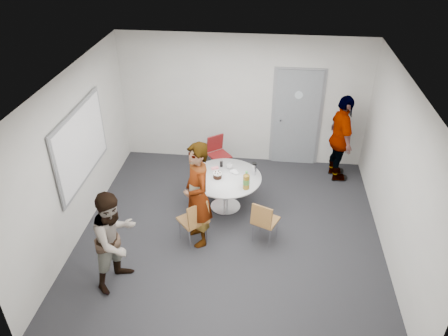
# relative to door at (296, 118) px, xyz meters

# --- Properties ---
(floor) EXTENTS (5.00, 5.00, 0.00)m
(floor) POSITION_rel_door_xyz_m (-1.10, -2.48, -1.03)
(floor) COLOR black
(floor) RESTS_ON ground
(ceiling) EXTENTS (5.00, 5.00, 0.00)m
(ceiling) POSITION_rel_door_xyz_m (-1.10, -2.48, 1.67)
(ceiling) COLOR silver
(ceiling) RESTS_ON wall_back
(wall_back) EXTENTS (5.00, 0.00, 5.00)m
(wall_back) POSITION_rel_door_xyz_m (-1.10, 0.02, 0.32)
(wall_back) COLOR #B8B6AF
(wall_back) RESTS_ON floor
(wall_left) EXTENTS (0.00, 5.00, 5.00)m
(wall_left) POSITION_rel_door_xyz_m (-3.60, -2.48, 0.32)
(wall_left) COLOR #B8B6AF
(wall_left) RESTS_ON floor
(wall_right) EXTENTS (0.00, 5.00, 5.00)m
(wall_right) POSITION_rel_door_xyz_m (1.40, -2.48, 0.32)
(wall_right) COLOR #B8B6AF
(wall_right) RESTS_ON floor
(wall_front) EXTENTS (5.00, 0.00, 5.00)m
(wall_front) POSITION_rel_door_xyz_m (-1.10, -4.98, 0.32)
(wall_front) COLOR #B8B6AF
(wall_front) RESTS_ON floor
(door) EXTENTS (1.02, 0.17, 2.12)m
(door) POSITION_rel_door_xyz_m (0.00, 0.00, 0.00)
(door) COLOR gray
(door) RESTS_ON wall_back
(whiteboard) EXTENTS (0.04, 1.90, 1.25)m
(whiteboard) POSITION_rel_door_xyz_m (-3.56, -2.28, 0.42)
(whiteboard) COLOR gray
(whiteboard) RESTS_ON wall_left
(table) EXTENTS (1.27, 1.27, 1.00)m
(table) POSITION_rel_door_xyz_m (-1.23, -1.79, -0.44)
(table) COLOR silver
(table) RESTS_ON floor
(chair_near_left) EXTENTS (0.58, 0.58, 0.84)m
(chair_near_left) POSITION_rel_door_xyz_m (-1.64, -2.81, -0.52)
(chair_near_left) COLOR brown
(chair_near_left) RESTS_ON floor
(chair_near_right) EXTENTS (0.49, 0.51, 0.78)m
(chair_near_right) POSITION_rel_door_xyz_m (-0.55, -2.66, -0.56)
(chair_near_right) COLOR brown
(chair_near_right) RESTS_ON floor
(chair_far) EXTENTS (0.54, 0.55, 0.79)m
(chair_far) POSITION_rel_door_xyz_m (-1.55, -0.56, -0.55)
(chair_far) COLOR maroon
(chair_far) RESTS_ON floor
(person_main) EXTENTS (0.69, 0.79, 1.81)m
(person_main) POSITION_rel_door_xyz_m (-1.60, -2.72, -0.12)
(person_main) COLOR #A5C6EA
(person_main) RESTS_ON floor
(person_left) EXTENTS (0.87, 0.94, 1.56)m
(person_left) POSITION_rel_door_xyz_m (-2.61, -3.73, -0.25)
(person_left) COLOR white
(person_left) RESTS_ON floor
(person_right) EXTENTS (0.60, 1.09, 1.77)m
(person_right) POSITION_rel_door_xyz_m (0.85, -0.53, -0.14)
(person_right) COLOR black
(person_right) RESTS_ON floor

